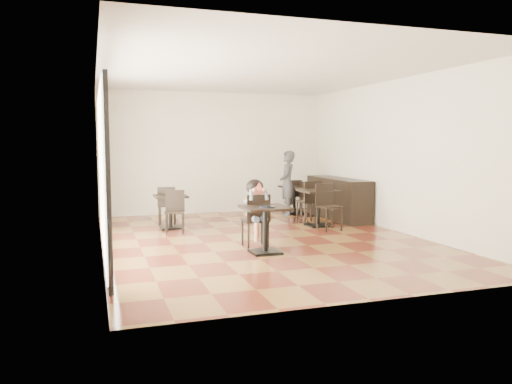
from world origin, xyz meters
name	(u,v)px	position (x,y,z in m)	size (l,w,h in m)	color
floor	(263,239)	(0.00, 0.00, 0.00)	(6.00, 8.00, 0.01)	brown
ceiling	(263,72)	(0.00, 0.00, 3.20)	(6.00, 8.00, 0.01)	silver
wall_back	(215,153)	(0.00, 4.00, 1.60)	(6.00, 0.01, 3.20)	white
wall_front	(376,167)	(0.00, -4.00, 1.60)	(6.00, 0.01, 3.20)	white
wall_left	(99,159)	(-3.00, 0.00, 1.60)	(0.01, 8.00, 3.20)	white
wall_right	(398,156)	(3.00, 0.00, 1.60)	(0.01, 8.00, 3.20)	white
storefront_window	(102,172)	(-2.97, -0.50, 1.40)	(0.04, 4.50, 2.60)	white
child_table	(265,230)	(-0.36, -1.15, 0.40)	(0.76, 0.76, 0.80)	black
child_chair	(255,220)	(-0.36, -0.60, 0.48)	(0.43, 0.43, 0.96)	black
child	(255,213)	(-0.36, -0.60, 0.61)	(0.43, 0.61, 1.21)	gray
plate	(267,207)	(-0.36, -1.25, 0.81)	(0.27, 0.27, 0.02)	black
pizza_slice	(258,190)	(-0.36, -0.79, 1.05)	(0.28, 0.22, 0.07)	tan
adult_patron	(287,183)	(1.64, 2.84, 0.83)	(0.61, 0.40, 1.67)	#3C3D42
cafe_table_mid	(318,208)	(1.68, 1.07, 0.41)	(0.78, 0.78, 0.82)	black
cafe_table_left	(171,212)	(-1.52, 1.79, 0.37)	(0.69, 0.69, 0.73)	black
cafe_table_back	(294,200)	(1.96, 3.14, 0.36)	(0.69, 0.69, 0.73)	black
chair_mid_a	(308,202)	(1.68, 1.62, 0.50)	(0.45, 0.45, 0.99)	black
chair_mid_b	(329,207)	(1.68, 0.52, 0.50)	(0.45, 0.45, 0.99)	black
chair_left_a	(167,206)	(-1.52, 2.34, 0.44)	(0.40, 0.40, 0.88)	black
chair_left_b	(175,212)	(-1.52, 1.24, 0.44)	(0.40, 0.40, 0.88)	black
chair_back_a	(294,195)	(2.10, 3.50, 0.44)	(0.39, 0.39, 0.88)	black
chair_back_b	(308,199)	(2.10, 2.59, 0.44)	(0.39, 0.39, 0.88)	black
service_counter	(338,198)	(2.65, 2.00, 0.50)	(0.60, 2.40, 1.00)	black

